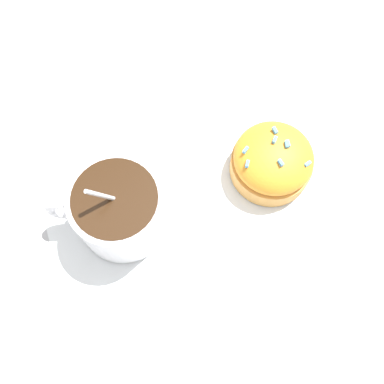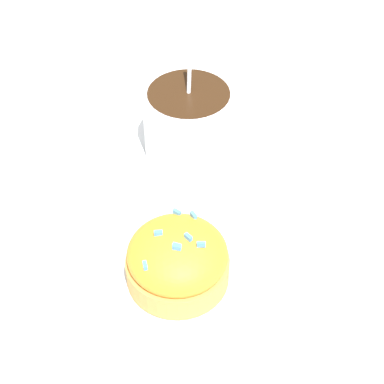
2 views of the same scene
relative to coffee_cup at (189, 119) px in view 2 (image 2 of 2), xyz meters
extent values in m
plane|color=#B2B2B7|center=(0.08, -0.01, -0.04)|extent=(3.00, 3.00, 0.00)
cube|color=white|center=(0.08, -0.01, -0.04)|extent=(0.36, 0.37, 0.00)
cylinder|color=white|center=(0.00, 0.00, 0.00)|extent=(0.09, 0.09, 0.07)
cylinder|color=#331E0F|center=(0.00, 0.00, 0.03)|extent=(0.08, 0.08, 0.01)
torus|color=white|center=(-0.05, 0.02, 0.00)|extent=(0.04, 0.03, 0.04)
ellipsoid|color=silver|center=(-0.03, 0.00, -0.03)|extent=(0.03, 0.02, 0.01)
cylinder|color=silver|center=(0.01, 0.00, 0.02)|extent=(0.05, 0.01, 0.10)
cylinder|color=#D19347|center=(0.17, -0.01, -0.03)|extent=(0.09, 0.09, 0.02)
ellipsoid|color=orange|center=(0.17, -0.01, -0.01)|extent=(0.08, 0.08, 0.04)
cube|color=#4C99EA|center=(0.17, 0.00, 0.01)|extent=(0.01, 0.01, 0.00)
cube|color=#4C99EA|center=(0.18, -0.02, 0.01)|extent=(0.01, 0.01, 0.00)
cube|color=#4C99EA|center=(0.14, -0.01, 0.01)|extent=(0.01, 0.01, 0.00)
cube|color=#4C99EA|center=(0.19, -0.04, 0.01)|extent=(0.01, 0.00, 0.00)
cube|color=#4C99EA|center=(0.18, -0.01, 0.01)|extent=(0.00, 0.01, 0.00)
cube|color=#4C99EA|center=(0.14, 0.00, 0.01)|extent=(0.01, 0.01, 0.00)
cube|color=#4C99EA|center=(0.18, 0.01, 0.01)|extent=(0.00, 0.01, 0.00)
cube|color=#4C99EA|center=(0.16, -0.03, 0.01)|extent=(0.00, 0.01, 0.00)
camera|label=1|loc=(0.01, -0.16, 0.42)|focal=42.00mm
camera|label=2|loc=(0.51, -0.01, 0.40)|focal=60.00mm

